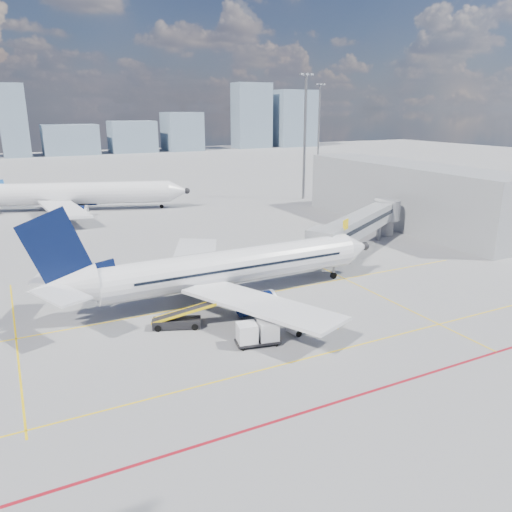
{
  "coord_description": "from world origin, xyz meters",
  "views": [
    {
      "loc": [
        -19.33,
        -35.22,
        18.59
      ],
      "look_at": [
        3.02,
        8.68,
        4.0
      ],
      "focal_mm": 35.0,
      "sensor_mm": 36.0,
      "label": 1
    }
  ],
  "objects_px": {
    "belt_loader": "(179,321)",
    "ramp_worker": "(338,321)",
    "baggage_tug": "(301,323)",
    "second_aircraft": "(73,194)",
    "main_aircraft": "(221,269)",
    "cargo_dolly": "(258,333)"
  },
  "relations": [
    {
      "from": "baggage_tug",
      "to": "ramp_worker",
      "type": "relative_size",
      "value": 1.78
    },
    {
      "from": "main_aircraft",
      "to": "ramp_worker",
      "type": "distance_m",
      "value": 13.04
    },
    {
      "from": "baggage_tug",
      "to": "ramp_worker",
      "type": "distance_m",
      "value": 3.39
    },
    {
      "from": "ramp_worker",
      "to": "second_aircraft",
      "type": "bearing_deg",
      "value": 20.5
    },
    {
      "from": "second_aircraft",
      "to": "baggage_tug",
      "type": "bearing_deg",
      "value": -62.3
    },
    {
      "from": "belt_loader",
      "to": "ramp_worker",
      "type": "height_order",
      "value": "belt_loader"
    },
    {
      "from": "baggage_tug",
      "to": "cargo_dolly",
      "type": "distance_m",
      "value": 4.46
    },
    {
      "from": "main_aircraft",
      "to": "ramp_worker",
      "type": "height_order",
      "value": "main_aircraft"
    },
    {
      "from": "belt_loader",
      "to": "cargo_dolly",
      "type": "bearing_deg",
      "value": -31.34
    },
    {
      "from": "belt_loader",
      "to": "ramp_worker",
      "type": "xyz_separation_m",
      "value": [
        12.37,
        -6.56,
        0.11
      ]
    },
    {
      "from": "belt_loader",
      "to": "ramp_worker",
      "type": "distance_m",
      "value": 14.0
    },
    {
      "from": "baggage_tug",
      "to": "ramp_worker",
      "type": "height_order",
      "value": "baggage_tug"
    },
    {
      "from": "second_aircraft",
      "to": "cargo_dolly",
      "type": "height_order",
      "value": "second_aircraft"
    },
    {
      "from": "main_aircraft",
      "to": "ramp_worker",
      "type": "xyz_separation_m",
      "value": [
        6.29,
        -11.15,
        -2.48
      ]
    },
    {
      "from": "main_aircraft",
      "to": "baggage_tug",
      "type": "relative_size",
      "value": 13.84
    },
    {
      "from": "main_aircraft",
      "to": "second_aircraft",
      "type": "height_order",
      "value": "second_aircraft"
    },
    {
      "from": "main_aircraft",
      "to": "second_aircraft",
      "type": "relative_size",
      "value": 0.88
    },
    {
      "from": "cargo_dolly",
      "to": "belt_loader",
      "type": "bearing_deg",
      "value": 138.41
    },
    {
      "from": "main_aircraft",
      "to": "baggage_tug",
      "type": "distance_m",
      "value": 10.98
    },
    {
      "from": "second_aircraft",
      "to": "belt_loader",
      "type": "relative_size",
      "value": 6.91
    },
    {
      "from": "ramp_worker",
      "to": "cargo_dolly",
      "type": "bearing_deg",
      "value": 96.6
    },
    {
      "from": "main_aircraft",
      "to": "cargo_dolly",
      "type": "xyz_separation_m",
      "value": [
        -1.42,
        -10.78,
        -2.15
      ]
    }
  ]
}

